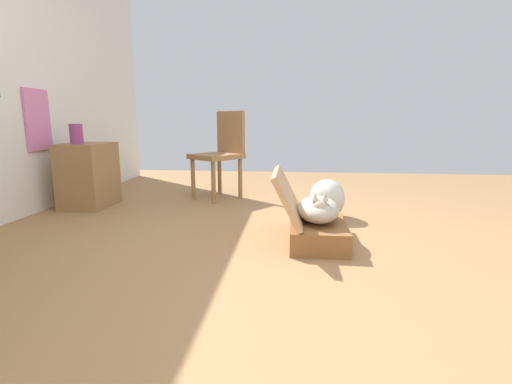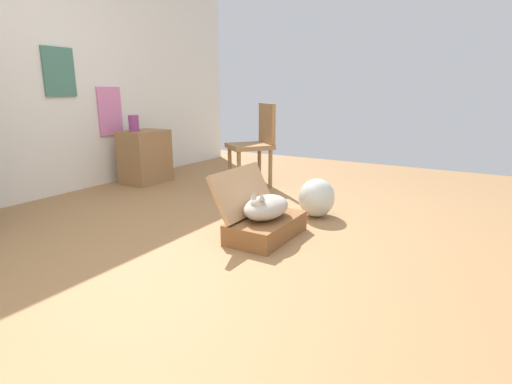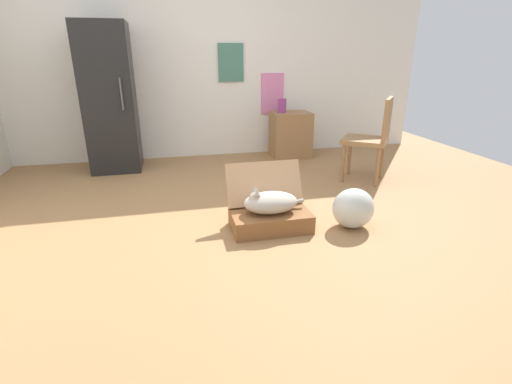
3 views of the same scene
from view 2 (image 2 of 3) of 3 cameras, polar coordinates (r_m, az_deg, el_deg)
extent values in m
plane|color=#9E7247|center=(2.88, -6.97, -7.41)|extent=(7.68, 7.68, 0.00)
cube|color=silver|center=(4.46, -32.07, 15.29)|extent=(6.40, 0.12, 2.60)
cube|color=#407361|center=(4.63, -26.38, 15.16)|extent=(0.34, 0.02, 0.48)
cube|color=pink|center=(4.97, -20.20, 10.80)|extent=(0.32, 0.02, 0.55)
cube|color=brown|center=(2.97, 1.46, -5.12)|extent=(0.64, 0.37, 0.15)
cube|color=tan|center=(3.00, -1.95, 0.06)|extent=(0.64, 0.20, 0.35)
ellipsoid|color=#B2A899|center=(2.92, 1.48, -2.19)|extent=(0.44, 0.28, 0.17)
sphere|color=#B2A899|center=(2.81, 0.27, -2.00)|extent=(0.12, 0.12, 0.12)
cone|color=#B2A899|center=(2.77, 0.83, -0.67)|extent=(0.05, 0.05, 0.05)
cone|color=#B2A899|center=(2.80, -0.29, -0.50)|extent=(0.05, 0.05, 0.05)
cylinder|color=#B2A899|center=(3.12, 2.60, -1.92)|extent=(0.20, 0.03, 0.07)
ellipsoid|color=silver|center=(3.47, 8.69, -0.82)|extent=(0.34, 0.31, 0.33)
cube|color=olive|center=(4.89, -15.60, 4.91)|extent=(0.52, 0.39, 0.61)
cylinder|color=#8C387A|center=(4.76, -17.12, 9.39)|extent=(0.11, 0.11, 0.18)
cylinder|color=olive|center=(4.64, -3.78, 3.77)|extent=(0.04, 0.04, 0.43)
cylinder|color=olive|center=(4.32, -2.46, 3.00)|extent=(0.04, 0.04, 0.43)
cylinder|color=olive|center=(4.76, 0.49, 4.07)|extent=(0.04, 0.04, 0.43)
cylinder|color=olive|center=(4.45, 2.07, 3.34)|extent=(0.04, 0.04, 0.43)
cube|color=olive|center=(4.50, -0.93, 6.57)|extent=(0.63, 0.62, 0.05)
cube|color=olive|center=(4.55, 1.56, 9.79)|extent=(0.28, 0.34, 0.44)
camera|label=1|loc=(1.57, -57.94, -1.16)|focal=25.58mm
camera|label=3|loc=(2.13, 70.33, 12.87)|focal=25.91mm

